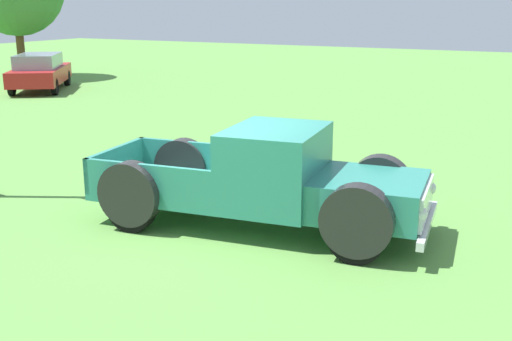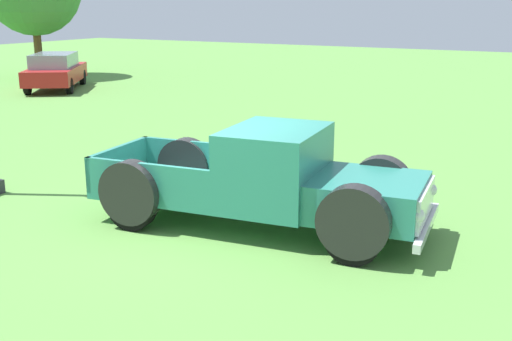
{
  "view_description": "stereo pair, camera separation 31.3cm",
  "coord_description": "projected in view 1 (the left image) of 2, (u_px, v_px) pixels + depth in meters",
  "views": [
    {
      "loc": [
        -8.08,
        -4.95,
        3.39
      ],
      "look_at": [
        0.15,
        -0.64,
        0.9
      ],
      "focal_mm": 43.99,
      "sensor_mm": 36.0,
      "label": 1
    },
    {
      "loc": [
        -7.93,
        -5.22,
        3.39
      ],
      "look_at": [
        0.15,
        -0.64,
        0.9
      ],
      "focal_mm": 43.99,
      "sensor_mm": 36.0,
      "label": 2
    }
  ],
  "objects": [
    {
      "name": "ground_plane",
      "position": [
        216.0,
        222.0,
        10.01
      ],
      "size": [
        80.0,
        80.0,
        0.0
      ],
      "primitive_type": "plane",
      "color": "#5B9342"
    },
    {
      "name": "pickup_truck_foreground",
      "position": [
        279.0,
        182.0,
        9.52
      ],
      "size": [
        2.56,
        5.37,
        1.58
      ],
      "color": "#2D8475",
      "rests_on": "ground_plane"
    },
    {
      "name": "sedan_distant_a",
      "position": [
        40.0,
        71.0,
        24.9
      ],
      "size": [
        4.56,
        3.93,
        1.44
      ],
      "color": "#B21E1E",
      "rests_on": "ground_plane"
    }
  ]
}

